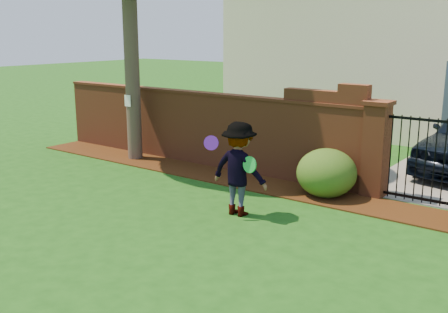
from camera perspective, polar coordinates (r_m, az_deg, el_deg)
The scene contains 11 objects.
ground at distance 8.83m, azimuth -9.13°, elevation -7.75°, with size 80.00×80.00×0.01m, color #194C13.
mulch_bed at distance 11.80m, azimuth -0.77°, elevation -2.05°, with size 11.10×1.08×0.03m, color #331909.
brick_wall at distance 12.75m, azimuth -2.76°, elevation 3.30°, with size 8.70×0.31×2.16m.
pillar_left at distance 10.56m, azimuth 16.09°, elevation 0.84°, with size 0.50×0.50×1.88m.
iron_gate at distance 10.26m, azimuth 21.79°, elevation -0.54°, with size 1.78×0.03×1.60m.
house at distance 18.37m, azimuth 21.52°, elevation 12.50°, with size 12.40×6.40×6.30m.
paper_notice at distance 13.17m, azimuth -10.38°, elevation 5.95°, with size 0.20×0.01×0.28m, color white.
shrub_left at distance 10.42m, azimuth 11.02°, elevation -1.76°, with size 1.17×1.17×0.95m, color #255118.
man at distance 9.13m, azimuth 1.50°, elevation -1.39°, with size 1.07×0.61×1.65m, color gray.
frisbee_purple at distance 8.89m, azimuth -1.39°, elevation 1.48°, with size 0.25×0.25×0.02m, color #671CB3.
frisbee_green at distance 8.83m, azimuth 2.79°, elevation -0.89°, with size 0.28×0.28×0.03m, color green.
Camera 1 is at (5.97, -5.69, 3.15)m, focal length 42.31 mm.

